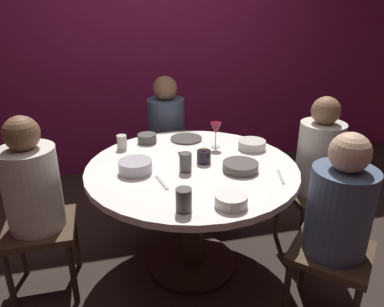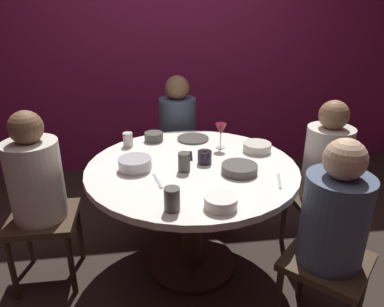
{
  "view_description": "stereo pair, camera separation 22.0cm",
  "coord_description": "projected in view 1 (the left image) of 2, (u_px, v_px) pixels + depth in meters",
  "views": [
    {
      "loc": [
        -0.49,
        -1.97,
        1.69
      ],
      "look_at": [
        0.0,
        0.0,
        0.83
      ],
      "focal_mm": 33.9,
      "sensor_mm": 36.0,
      "label": 1
    },
    {
      "loc": [
        -0.27,
        -2.01,
        1.69
      ],
      "look_at": [
        0.0,
        0.0,
        0.83
      ],
      "focal_mm": 33.9,
      "sensor_mm": 36.0,
      "label": 2
    }
  ],
  "objects": [
    {
      "name": "seated_diner_front_right",
      "position": [
        339.0,
        212.0,
        1.84
      ],
      "size": [
        0.57,
        0.57,
        1.13
      ],
      "rotation": [
        0.0,
        0.0,
        2.36
      ],
      "color": "#3F2D1E",
      "rests_on": "ground"
    },
    {
      "name": "seated_diner_back",
      "position": [
        166.0,
        127.0,
        3.06
      ],
      "size": [
        0.4,
        0.4,
        1.14
      ],
      "rotation": [
        0.0,
        0.0,
        4.71
      ],
      "color": "#3F2D1E",
      "rests_on": "ground"
    },
    {
      "name": "bowl_small_white",
      "position": [
        231.0,
        200.0,
        1.79
      ],
      "size": [
        0.16,
        0.16,
        0.06
      ],
      "primitive_type": "cylinder",
      "color": "silver",
      "rests_on": "dining_table"
    },
    {
      "name": "bowl_serving_large",
      "position": [
        135.0,
        166.0,
        2.14
      ],
      "size": [
        0.2,
        0.2,
        0.07
      ],
      "primitive_type": "cylinder",
      "color": "#B7B7BC",
      "rests_on": "dining_table"
    },
    {
      "name": "bowl_rice_portion",
      "position": [
        147.0,
        138.0,
        2.59
      ],
      "size": [
        0.13,
        0.13,
        0.06
      ],
      "primitive_type": "cylinder",
      "color": "#4C4742",
      "rests_on": "dining_table"
    },
    {
      "name": "cup_near_candle",
      "position": [
        186.0,
        162.0,
        2.14
      ],
      "size": [
        0.07,
        0.07,
        0.12
      ],
      "primitive_type": "cylinder",
      "color": "#4C4742",
      "rests_on": "dining_table"
    },
    {
      "name": "seated_diner_right",
      "position": [
        319.0,
        159.0,
        2.45
      ],
      "size": [
        0.4,
        0.4,
        1.13
      ],
      "rotation": [
        0.0,
        0.0,
        3.14
      ],
      "color": "#3F2D1E",
      "rests_on": "ground"
    },
    {
      "name": "dining_table",
      "position": [
        192.0,
        188.0,
        2.29
      ],
      "size": [
        1.3,
        1.3,
        0.75
      ],
      "color": "white",
      "rests_on": "ground"
    },
    {
      "name": "cup_by_left_diner",
      "position": [
        184.0,
        200.0,
        1.73
      ],
      "size": [
        0.08,
        0.08,
        0.12
      ],
      "primitive_type": "cylinder",
      "color": "#4C4742",
      "rests_on": "dining_table"
    },
    {
      "name": "seated_diner_left",
      "position": [
        32.0,
        190.0,
        2.04
      ],
      "size": [
        0.4,
        0.4,
        1.14
      ],
      "rotation": [
        0.0,
        0.0,
        6.28
      ],
      "color": "#3F2D1E",
      "rests_on": "ground"
    },
    {
      "name": "candle_holder",
      "position": [
        204.0,
        157.0,
        2.26
      ],
      "size": [
        0.09,
        0.09,
        0.1
      ],
      "color": "black",
      "rests_on": "dining_table"
    },
    {
      "name": "ground_plane",
      "position": [
        192.0,
        264.0,
        2.52
      ],
      "size": [
        8.0,
        8.0,
        0.0
      ],
      "primitive_type": "plane",
      "color": "#2D231E"
    },
    {
      "name": "bowl_salad_center",
      "position": [
        252.0,
        145.0,
        2.48
      ],
      "size": [
        0.19,
        0.19,
        0.06
      ],
      "primitive_type": "cylinder",
      "color": "beige",
      "rests_on": "dining_table"
    },
    {
      "name": "cell_phone",
      "position": [
        185.0,
        156.0,
        2.36
      ],
      "size": [
        0.08,
        0.15,
        0.01
      ],
      "primitive_type": "cube",
      "rotation": [
        0.0,
        0.0,
        6.18
      ],
      "color": "black",
      "rests_on": "dining_table"
    },
    {
      "name": "wine_glass",
      "position": [
        216.0,
        129.0,
        2.47
      ],
      "size": [
        0.08,
        0.08,
        0.18
      ],
      "color": "silver",
      "rests_on": "dining_table"
    },
    {
      "name": "cup_by_right_diner",
      "position": [
        122.0,
        142.0,
        2.47
      ],
      "size": [
        0.07,
        0.07,
        0.1
      ],
      "primitive_type": "cylinder",
      "color": "beige",
      "rests_on": "dining_table"
    },
    {
      "name": "fork_near_plate",
      "position": [
        162.0,
        182.0,
        2.02
      ],
      "size": [
        0.05,
        0.18,
        0.01
      ],
      "primitive_type": "cube",
      "rotation": [
        0.0,
        0.0,
        0.19
      ],
      "color": "#B7B7BC",
      "rests_on": "dining_table"
    },
    {
      "name": "dinner_plate",
      "position": [
        186.0,
        139.0,
        2.65
      ],
      "size": [
        0.23,
        0.23,
        0.01
      ],
      "primitive_type": "cylinder",
      "color": "#4C4742",
      "rests_on": "dining_table"
    },
    {
      "name": "back_wall",
      "position": [
        150.0,
        44.0,
        3.56
      ],
      "size": [
        6.0,
        0.1,
        2.6
      ],
      "primitive_type": "cube",
      "color": "maroon",
      "rests_on": "ground"
    },
    {
      "name": "knife_near_plate",
      "position": [
        281.0,
        177.0,
        2.08
      ],
      "size": [
        0.07,
        0.18,
        0.01
      ],
      "primitive_type": "cube",
      "rotation": [
        0.0,
        0.0,
        -0.29
      ],
      "color": "#B7B7BC",
      "rests_on": "dining_table"
    },
    {
      "name": "bowl_sauce_side",
      "position": [
        240.0,
        167.0,
        2.16
      ],
      "size": [
        0.21,
        0.21,
        0.05
      ],
      "primitive_type": "cylinder",
      "color": "#4C4742",
      "rests_on": "dining_table"
    }
  ]
}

